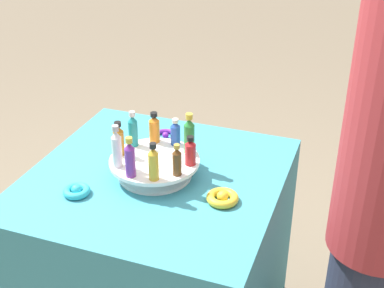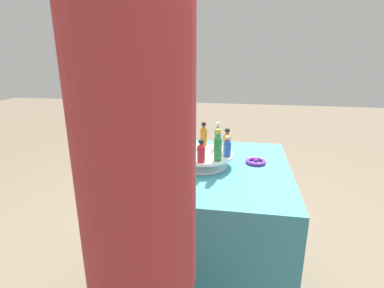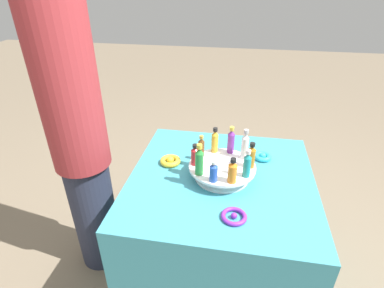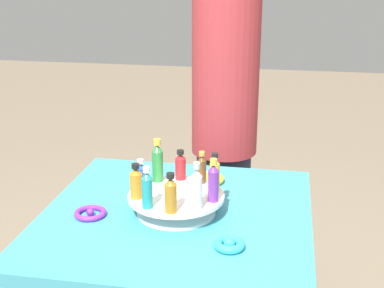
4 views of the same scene
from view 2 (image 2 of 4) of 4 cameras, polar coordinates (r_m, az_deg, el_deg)
name	(u,v)px [view 2 (image 2 of 4)]	position (r m, az deg, el deg)	size (l,w,h in m)	color
party_table	(201,231)	(1.58, 1.82, -16.30)	(0.81, 0.81, 0.72)	teal
display_stand	(202,158)	(1.40, 1.97, -2.71)	(0.29, 0.29, 0.06)	white
bottle_clear	(189,134)	(1.47, -0.54, 1.99)	(0.03, 0.03, 0.14)	silver
bottle_purple	(179,138)	(1.42, -2.50, 1.20)	(0.03, 0.03, 0.13)	#702D93
bottle_gold	(177,143)	(1.35, -2.87, 0.17)	(0.03, 0.03, 0.12)	gold
bottle_brown	(185,149)	(1.29, -1.30, -1.02)	(0.03, 0.03, 0.10)	brown
bottle_red	(201,152)	(1.27, 1.75, -1.54)	(0.03, 0.03, 0.10)	#B21E23
bottle_green	(218,146)	(1.28, 4.94, -0.47)	(0.03, 0.03, 0.14)	#288438
bottle_blue	(227,147)	(1.35, 6.75, -0.60)	(0.03, 0.03, 0.09)	#234CAD
bottle_orange	(227,141)	(1.41, 6.67, 0.57)	(0.04, 0.04, 0.11)	orange
bottle_teal	(218,136)	(1.47, 4.92, 1.56)	(0.03, 0.03, 0.12)	teal
bottle_amber	(204,135)	(1.49, 2.22, 1.74)	(0.03, 0.03, 0.12)	#AD6B19
ribbon_bow_teal	(173,149)	(1.61, -3.62, -0.89)	(0.08, 0.08, 0.03)	#2DB7CC
ribbon_bow_gold	(177,184)	(1.19, -2.87, -7.57)	(0.10, 0.10, 0.04)	gold
ribbon_bow_purple	(256,162)	(1.47, 12.05, -3.29)	(0.10, 0.10, 0.02)	purple
person_figure	(140,231)	(0.78, -9.85, -15.95)	(0.27, 0.27, 1.61)	#282D42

